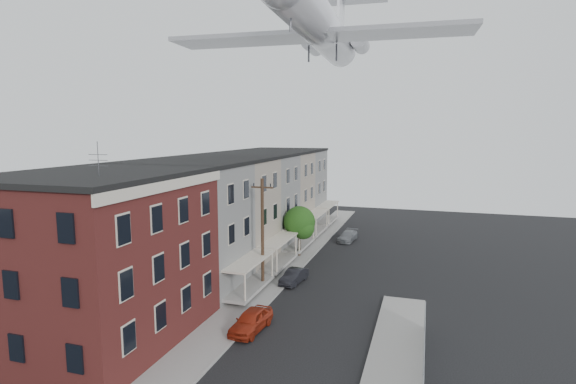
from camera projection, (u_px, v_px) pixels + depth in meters
name	position (u px, v px, depth m)	size (l,w,h in m)	color
sidewalk_left	(286.00, 267.00, 42.02)	(3.00, 62.00, 0.12)	gray
curb_left	(301.00, 268.00, 41.59)	(0.15, 62.00, 0.14)	gray
corner_building	(100.00, 256.00, 27.18)	(10.31, 12.30, 12.15)	#371311
row_house_a	(182.00, 226.00, 36.16)	(11.98, 7.00, 10.30)	slate
row_house_b	(220.00, 211.00, 42.78)	(11.98, 7.00, 10.30)	gray
row_house_c	(248.00, 200.00, 49.40)	(11.98, 7.00, 10.30)	slate
row_house_d	(270.00, 192.00, 56.01)	(11.98, 7.00, 10.30)	gray
row_house_e	(287.00, 186.00, 62.63)	(11.98, 7.00, 10.30)	slate
utility_pole	(262.00, 232.00, 35.75)	(1.80, 0.26, 9.00)	black
street_tree	(300.00, 224.00, 45.20)	(3.22, 3.20, 5.20)	black
car_near	(251.00, 321.00, 28.64)	(1.62, 4.02, 1.37)	#9D2914
car_mid	(294.00, 276.00, 37.69)	(1.25, 3.59, 1.18)	black
car_far	(348.00, 236.00, 52.13)	(1.65, 4.05, 1.17)	slate
airplane	(322.00, 28.00, 39.99)	(25.69, 29.33, 8.50)	white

